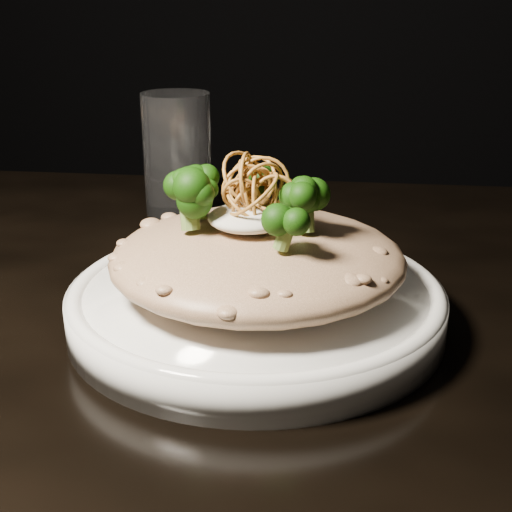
{
  "coord_description": "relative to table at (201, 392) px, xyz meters",
  "views": [
    {
      "loc": [
        0.11,
        -0.52,
        0.99
      ],
      "look_at": [
        0.05,
        -0.03,
        0.81
      ],
      "focal_mm": 50.0,
      "sensor_mm": 36.0,
      "label": 1
    }
  ],
  "objects": [
    {
      "name": "drinking_glass",
      "position": [
        -0.07,
        0.25,
        0.15
      ],
      "size": [
        0.08,
        0.08,
        0.13
      ],
      "primitive_type": "cylinder",
      "rotation": [
        0.0,
        0.0,
        -0.13
      ],
      "color": "white",
      "rests_on": "table"
    },
    {
      "name": "risotto",
      "position": [
        0.05,
        -0.03,
        0.14
      ],
      "size": [
        0.22,
        0.22,
        0.05
      ],
      "primitive_type": "ellipsoid",
      "color": "brown",
      "rests_on": "plate"
    },
    {
      "name": "cheese",
      "position": [
        0.05,
        -0.03,
        0.17
      ],
      "size": [
        0.06,
        0.06,
        0.02
      ],
      "primitive_type": "ellipsoid",
      "color": "silver",
      "rests_on": "risotto"
    },
    {
      "name": "table",
      "position": [
        0.0,
        0.0,
        0.0
      ],
      "size": [
        1.1,
        0.8,
        0.75
      ],
      "color": "black",
      "rests_on": "ground"
    },
    {
      "name": "broccoli",
      "position": [
        0.05,
        -0.03,
        0.19
      ],
      "size": [
        0.14,
        0.14,
        0.05
      ],
      "primitive_type": null,
      "color": "black",
      "rests_on": "risotto"
    },
    {
      "name": "plate",
      "position": [
        0.05,
        -0.03,
        0.1
      ],
      "size": [
        0.28,
        0.28,
        0.03
      ],
      "primitive_type": "cylinder",
      "color": "white",
      "rests_on": "table"
    },
    {
      "name": "shallots",
      "position": [
        0.05,
        -0.02,
        0.19
      ],
      "size": [
        0.05,
        0.05,
        0.03
      ],
      "primitive_type": null,
      "color": "brown",
      "rests_on": "cheese"
    }
  ]
}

